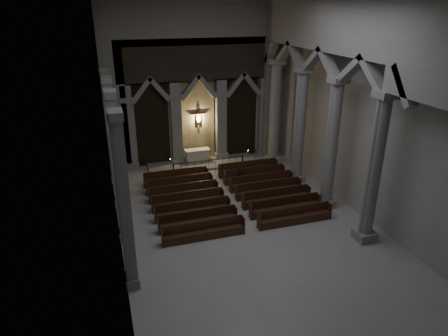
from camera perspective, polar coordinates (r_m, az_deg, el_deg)
name	(u,v)px	position (r m, az deg, el deg)	size (l,w,h in m)	color
room	(256,96)	(19.64, 4.56, 10.17)	(24.00, 24.10, 12.00)	#A19F99
sanctuary_wall	(198,78)	(30.63, -3.75, 12.70)	(14.00, 0.77, 12.00)	gray
right_arcade	(340,81)	(23.30, 16.24, 11.86)	(1.00, 24.00, 12.00)	gray
left_pilasters	(116,158)	(22.67, -15.23, 1.37)	(0.60, 13.00, 8.03)	gray
sanctuary_step	(203,164)	(31.52, -3.04, 0.63)	(8.50, 2.60, 0.15)	gray
altar	(197,155)	(31.68, -3.85, 1.84)	(1.96, 0.79, 1.00)	beige
altar_rail	(209,164)	(29.70, -2.19, 0.56)	(5.44, 0.09, 1.07)	black
candle_stand_left	(171,171)	(29.49, -7.60, -0.49)	(0.23, 0.23, 1.39)	gold
candle_stand_right	(248,161)	(31.35, 3.42, 1.01)	(0.21, 0.21, 1.24)	gold
pews	(229,197)	(25.57, 0.78, -4.11)	(9.93, 8.02, 1.01)	black
worshipper	(240,175)	(28.17, 2.33, -0.94)	(0.43, 0.28, 1.19)	black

